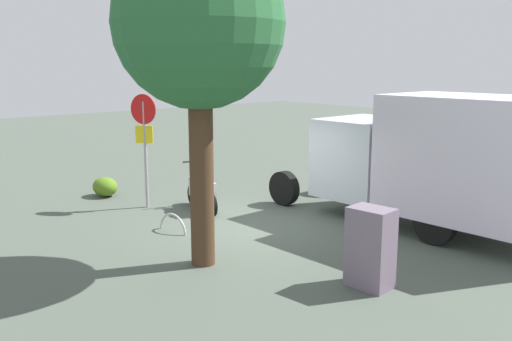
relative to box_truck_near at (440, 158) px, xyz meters
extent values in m
plane|color=#4A5349|center=(2.90, 2.95, -1.65)|extent=(60.00, 60.00, 0.00)
cylinder|color=black|center=(-0.51, -0.96, -1.20)|extent=(0.90, 0.26, 0.90)
cylinder|color=black|center=(-0.53, 0.94, -1.20)|extent=(0.90, 0.26, 0.90)
cylinder|color=black|center=(3.88, -0.90, -1.20)|extent=(0.90, 0.26, 0.90)
cylinder|color=black|center=(3.86, 1.00, -1.20)|extent=(0.90, 0.26, 0.90)
cube|color=silver|center=(-0.92, -0.01, 0.09)|extent=(3.92, 2.25, 2.57)
cube|color=silver|center=(2.03, 0.03, -0.25)|extent=(1.83, 2.12, 1.90)
cube|color=black|center=(2.03, 0.03, 0.35)|extent=(1.84, 1.96, 0.60)
cylinder|color=black|center=(5.43, 2.82, -1.37)|extent=(0.57, 0.24, 0.56)
cylinder|color=black|center=(4.21, 3.13, -1.37)|extent=(0.57, 0.24, 0.56)
cube|color=silver|center=(4.77, 2.98, -1.09)|extent=(1.14, 0.58, 0.48)
cube|color=black|center=(4.68, 3.01, -0.82)|extent=(0.69, 0.43, 0.12)
cylinder|color=slate|center=(5.38, 2.83, -0.82)|extent=(0.29, 0.14, 0.69)
cylinder|color=black|center=(5.38, 2.83, -0.47)|extent=(0.17, 0.54, 0.04)
cylinder|color=#9E9EA3|center=(6.04, 3.83, -0.28)|extent=(0.08, 0.08, 2.73)
cylinder|color=red|center=(6.04, 3.85, 0.90)|extent=(0.71, 0.32, 0.76)
cube|color=yellow|center=(6.04, 3.85, 0.26)|extent=(0.33, 0.33, 0.44)
cylinder|color=#47301E|center=(1.71, 5.20, 0.02)|extent=(0.44, 0.44, 3.32)
sphere|color=#286134|center=(1.71, 5.20, 2.73)|extent=(3.01, 3.01, 3.01)
cube|color=slate|center=(-1.02, 3.76, -0.97)|extent=(0.75, 0.56, 1.36)
torus|color=#B7B7BC|center=(3.78, 4.53, -1.65)|extent=(0.85, 0.18, 0.85)
ellipsoid|color=#4F761D|center=(7.88, 4.09, -1.37)|extent=(0.80, 0.65, 0.54)
camera|label=1|loc=(-6.40, 11.04, 2.06)|focal=39.23mm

